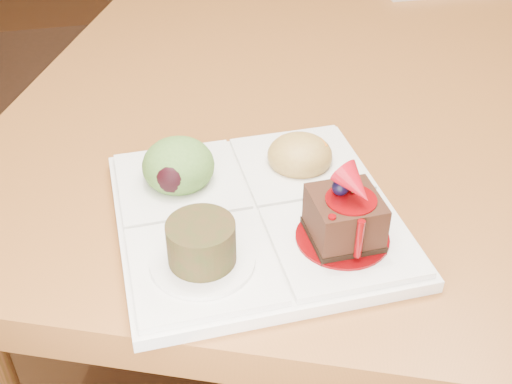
# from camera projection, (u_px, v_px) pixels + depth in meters

# --- Properties ---
(ground) EXTENTS (6.00, 6.00, 0.00)m
(ground) POSITION_uv_depth(u_px,v_px,m) (375.00, 273.00, 1.61)
(ground) COLOR #503217
(dining_table) EXTENTS (1.00, 1.80, 0.75)m
(dining_table) POSITION_uv_depth(u_px,v_px,m) (415.00, 8.00, 1.20)
(dining_table) COLOR brown
(dining_table) RESTS_ON ground
(chair_left) EXTENTS (0.58, 0.58, 1.00)m
(chair_left) POSITION_uv_depth(u_px,v_px,m) (17.00, 37.00, 1.38)
(chair_left) COLOR black
(chair_left) RESTS_ON ground
(sampler_plate) EXTENTS (0.33, 0.33, 0.10)m
(sampler_plate) POSITION_uv_depth(u_px,v_px,m) (253.00, 204.00, 0.58)
(sampler_plate) COLOR white
(sampler_plate) RESTS_ON dining_table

